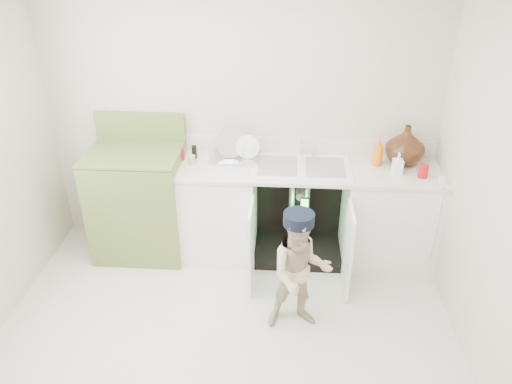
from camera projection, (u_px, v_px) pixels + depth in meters
ground at (224, 344)px, 3.73m from camera, size 3.50×3.50×0.00m
room_shell at (218, 199)px, 3.12m from camera, size 6.00×5.50×1.26m
counter_run at (303, 208)px, 4.52m from camera, size 2.44×1.02×1.25m
avocado_stove at (140, 201)px, 4.56m from camera, size 0.81×0.65×1.26m
repair_worker at (300, 271)px, 3.68m from camera, size 0.53×0.82×0.99m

